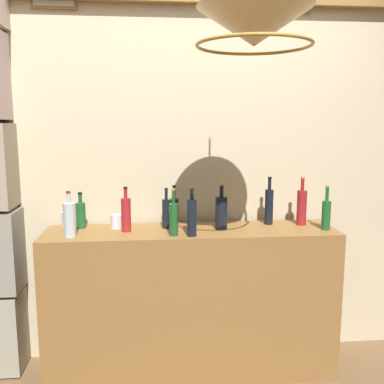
% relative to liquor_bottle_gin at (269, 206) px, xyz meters
% --- Properties ---
extents(panelled_rear_partition, '(3.76, 0.15, 2.78)m').
position_rel_liquor_bottle_gin_xyz_m(panelled_rear_partition, '(-0.53, 0.19, 0.37)').
color(panelled_rear_partition, beige).
rests_on(panelled_rear_partition, ground).
extents(bar_shelf_unit, '(1.84, 0.43, 0.96)m').
position_rel_liquor_bottle_gin_xyz_m(bar_shelf_unit, '(-0.53, -0.11, -0.60)').
color(bar_shelf_unit, olive).
rests_on(bar_shelf_unit, ground).
extents(liquor_bottle_gin, '(0.06, 0.06, 0.32)m').
position_rel_liquor_bottle_gin_xyz_m(liquor_bottle_gin, '(0.00, 0.00, 0.00)').
color(liquor_bottle_gin, black).
rests_on(liquor_bottle_gin, bar_shelf_unit).
extents(liquor_bottle_whiskey, '(0.07, 0.07, 0.27)m').
position_rel_liquor_bottle_gin_xyz_m(liquor_bottle_whiskey, '(-1.26, -0.20, -0.02)').
color(liquor_bottle_whiskey, silver).
rests_on(liquor_bottle_whiskey, bar_shelf_unit).
extents(liquor_bottle_amaro, '(0.06, 0.06, 0.32)m').
position_rel_liquor_bottle_gin_xyz_m(liquor_bottle_amaro, '(0.21, -0.04, -0.00)').
color(liquor_bottle_amaro, maroon).
rests_on(liquor_bottle_amaro, bar_shelf_unit).
extents(liquor_bottle_tequila, '(0.06, 0.06, 0.28)m').
position_rel_liquor_bottle_gin_xyz_m(liquor_bottle_tequila, '(-0.93, -0.11, -0.01)').
color(liquor_bottle_tequila, maroon).
rests_on(liquor_bottle_tequila, bar_shelf_unit).
extents(liquor_bottle_vodka, '(0.08, 0.08, 0.29)m').
position_rel_liquor_bottle_gin_xyz_m(liquor_bottle_vodka, '(-0.34, -0.11, -0.02)').
color(liquor_bottle_vodka, black).
rests_on(liquor_bottle_vodka, bar_shelf_unit).
extents(liquor_bottle_bourbon, '(0.05, 0.05, 0.29)m').
position_rel_liquor_bottle_gin_xyz_m(liquor_bottle_bourbon, '(-0.64, -0.23, -0.02)').
color(liquor_bottle_bourbon, '#195524').
rests_on(liquor_bottle_bourbon, bar_shelf_unit).
extents(liquor_bottle_rum, '(0.05, 0.05, 0.26)m').
position_rel_liquor_bottle_gin_xyz_m(liquor_bottle_rum, '(-0.68, -0.04, -0.03)').
color(liquor_bottle_rum, black).
rests_on(liquor_bottle_rum, bar_shelf_unit).
extents(liquor_bottle_scotch, '(0.06, 0.06, 0.26)m').
position_rel_liquor_bottle_gin_xyz_m(liquor_bottle_scotch, '(-0.63, 0.05, -0.03)').
color(liquor_bottle_scotch, black).
rests_on(liquor_bottle_scotch, bar_shelf_unit).
extents(liquor_bottle_mezcal, '(0.06, 0.06, 0.23)m').
position_rel_liquor_bottle_gin_xyz_m(liquor_bottle_mezcal, '(-1.23, 0.01, -0.04)').
color(liquor_bottle_mezcal, '#1B5326').
rests_on(liquor_bottle_mezcal, bar_shelf_unit).
extents(liquor_bottle_port, '(0.06, 0.06, 0.29)m').
position_rel_liquor_bottle_gin_xyz_m(liquor_bottle_port, '(-0.54, -0.26, -0.01)').
color(liquor_bottle_port, black).
rests_on(liquor_bottle_port, bar_shelf_unit).
extents(liquor_bottle_brandy, '(0.06, 0.06, 0.28)m').
position_rel_liquor_bottle_gin_xyz_m(liquor_bottle_brandy, '(0.32, -0.18, -0.02)').
color(liquor_bottle_brandy, '#1A5727').
rests_on(liquor_bottle_brandy, bar_shelf_unit).
extents(glass_tumbler_rocks, '(0.07, 0.07, 0.10)m').
position_rel_liquor_bottle_gin_xyz_m(glass_tumbler_rocks, '(-1.32, 0.03, -0.07)').
color(glass_tumbler_rocks, silver).
rests_on(glass_tumbler_rocks, bar_shelf_unit).
extents(glass_tumbler_highball, '(0.08, 0.08, 0.09)m').
position_rel_liquor_bottle_gin_xyz_m(glass_tumbler_highball, '(-1.00, -0.02, -0.08)').
color(glass_tumbler_highball, silver).
rests_on(glass_tumbler_highball, bar_shelf_unit).
extents(pendant_lamp, '(0.53, 0.53, 0.60)m').
position_rel_liquor_bottle_gin_xyz_m(pendant_lamp, '(-0.30, -0.75, 0.96)').
color(pendant_lamp, beige).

